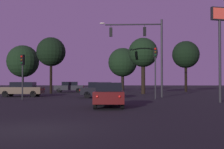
{
  "coord_description": "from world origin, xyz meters",
  "views": [
    {
      "loc": [
        3.29,
        -9.97,
        1.6
      ],
      "look_at": [
        1.71,
        21.77,
        2.31
      ],
      "focal_mm": 48.92,
      "sensor_mm": 36.0,
      "label": 1
    }
  ],
  "objects_px": {
    "traffic_light_corner_right": "(22,68)",
    "tree_behind_sign": "(186,55)",
    "car_far_lane": "(69,87)",
    "tree_left_far": "(123,62)",
    "traffic_light_corner_left": "(155,62)",
    "tree_right_cluster": "(143,53)",
    "traffic_signal_mast_arm": "(145,44)",
    "tree_center_horizon": "(23,61)",
    "tree_lot_edge": "(51,52)",
    "car_crossing_left": "(101,90)",
    "store_sign_illuminated": "(220,33)",
    "car_nearside_lane": "(109,94)",
    "car_crossing_right": "(22,89)"
  },
  "relations": [
    {
      "from": "traffic_light_corner_right",
      "to": "tree_behind_sign",
      "type": "bearing_deg",
      "value": 49.54
    },
    {
      "from": "car_far_lane",
      "to": "tree_left_far",
      "type": "relative_size",
      "value": 0.61
    },
    {
      "from": "traffic_light_corner_left",
      "to": "tree_right_cluster",
      "type": "distance_m",
      "value": 11.28
    },
    {
      "from": "traffic_signal_mast_arm",
      "to": "traffic_light_corner_left",
      "type": "height_order",
      "value": "traffic_signal_mast_arm"
    },
    {
      "from": "traffic_signal_mast_arm",
      "to": "traffic_light_corner_right",
      "type": "xyz_separation_m",
      "value": [
        -10.81,
        -4.62,
        -2.59
      ]
    },
    {
      "from": "traffic_light_corner_left",
      "to": "traffic_light_corner_right",
      "type": "bearing_deg",
      "value": -171.6
    },
    {
      "from": "tree_center_horizon",
      "to": "tree_behind_sign",
      "type": "bearing_deg",
      "value": 8.18
    },
    {
      "from": "traffic_light_corner_right",
      "to": "tree_left_far",
      "type": "distance_m",
      "value": 26.33
    },
    {
      "from": "traffic_light_corner_left",
      "to": "tree_behind_sign",
      "type": "xyz_separation_m",
      "value": [
        6.41,
        19.37,
        2.36
      ]
    },
    {
      "from": "car_far_lane",
      "to": "tree_lot_edge",
      "type": "relative_size",
      "value": 0.6
    },
    {
      "from": "car_far_lane",
      "to": "tree_lot_edge",
      "type": "height_order",
      "value": "tree_lot_edge"
    },
    {
      "from": "car_crossing_left",
      "to": "tree_right_cluster",
      "type": "distance_m",
      "value": 11.17
    },
    {
      "from": "traffic_signal_mast_arm",
      "to": "tree_center_horizon",
      "type": "distance_m",
      "value": 21.34
    },
    {
      "from": "traffic_signal_mast_arm",
      "to": "tree_center_horizon",
      "type": "xyz_separation_m",
      "value": [
        -16.9,
        13.0,
        -0.87
      ]
    },
    {
      "from": "car_far_lane",
      "to": "store_sign_illuminated",
      "type": "relative_size",
      "value": 0.61
    },
    {
      "from": "traffic_signal_mast_arm",
      "to": "tree_center_horizon",
      "type": "height_order",
      "value": "traffic_signal_mast_arm"
    },
    {
      "from": "car_far_lane",
      "to": "tree_lot_edge",
      "type": "bearing_deg",
      "value": -106.9
    },
    {
      "from": "tree_center_horizon",
      "to": "tree_right_cluster",
      "type": "xyz_separation_m",
      "value": [
        17.15,
        -4.81,
        0.7
      ]
    },
    {
      "from": "traffic_signal_mast_arm",
      "to": "tree_behind_sign",
      "type": "distance_m",
      "value": 17.96
    },
    {
      "from": "car_nearside_lane",
      "to": "tree_right_cluster",
      "type": "xyz_separation_m",
      "value": [
        3.15,
        19.79,
        4.4
      ]
    },
    {
      "from": "car_crossing_left",
      "to": "tree_right_cluster",
      "type": "relative_size",
      "value": 0.59
    },
    {
      "from": "traffic_light_corner_left",
      "to": "car_crossing_right",
      "type": "height_order",
      "value": "traffic_light_corner_left"
    },
    {
      "from": "tree_left_far",
      "to": "traffic_signal_mast_arm",
      "type": "bearing_deg",
      "value": -82.9
    },
    {
      "from": "traffic_light_corner_right",
      "to": "store_sign_illuminated",
      "type": "height_order",
      "value": "store_sign_illuminated"
    },
    {
      "from": "car_nearside_lane",
      "to": "tree_left_far",
      "type": "distance_m",
      "value": 32.13
    },
    {
      "from": "traffic_light_corner_right",
      "to": "tree_center_horizon",
      "type": "xyz_separation_m",
      "value": [
        -6.09,
        17.62,
        1.72
      ]
    },
    {
      "from": "tree_behind_sign",
      "to": "tree_lot_edge",
      "type": "distance_m",
      "value": 20.36
    },
    {
      "from": "traffic_light_corner_right",
      "to": "car_far_lane",
      "type": "bearing_deg",
      "value": 88.2
    },
    {
      "from": "traffic_light_corner_right",
      "to": "car_crossing_right",
      "type": "xyz_separation_m",
      "value": [
        -1.88,
        5.36,
        -1.98
      ]
    },
    {
      "from": "traffic_light_corner_right",
      "to": "car_nearside_lane",
      "type": "height_order",
      "value": "traffic_light_corner_right"
    },
    {
      "from": "tree_behind_sign",
      "to": "car_nearside_lane",
      "type": "bearing_deg",
      "value": -109.74
    },
    {
      "from": "car_nearside_lane",
      "to": "store_sign_illuminated",
      "type": "height_order",
      "value": "store_sign_illuminated"
    },
    {
      "from": "car_crossing_left",
      "to": "tree_behind_sign",
      "type": "height_order",
      "value": "tree_behind_sign"
    },
    {
      "from": "car_crossing_right",
      "to": "car_far_lane",
      "type": "bearing_deg",
      "value": 79.27
    },
    {
      "from": "tree_center_horizon",
      "to": "tree_right_cluster",
      "type": "bearing_deg",
      "value": -15.65
    },
    {
      "from": "traffic_signal_mast_arm",
      "to": "tree_lot_edge",
      "type": "distance_m",
      "value": 14.67
    },
    {
      "from": "tree_right_cluster",
      "to": "car_crossing_right",
      "type": "bearing_deg",
      "value": -150.04
    },
    {
      "from": "car_nearside_lane",
      "to": "tree_left_far",
      "type": "xyz_separation_m",
      "value": [
        0.37,
        31.89,
        3.95
      ]
    },
    {
      "from": "car_nearside_lane",
      "to": "car_crossing_left",
      "type": "height_order",
      "value": "same"
    },
    {
      "from": "store_sign_illuminated",
      "to": "tree_center_horizon",
      "type": "xyz_separation_m",
      "value": [
        -22.13,
        20.11,
        -0.77
      ]
    },
    {
      "from": "car_nearside_lane",
      "to": "car_crossing_right",
      "type": "height_order",
      "value": "same"
    },
    {
      "from": "car_crossing_right",
      "to": "store_sign_illuminated",
      "type": "xyz_separation_m",
      "value": [
        17.92,
        -7.85,
        4.47
      ]
    },
    {
      "from": "traffic_light_corner_left",
      "to": "tree_right_cluster",
      "type": "height_order",
      "value": "tree_right_cluster"
    },
    {
      "from": "traffic_signal_mast_arm",
      "to": "car_nearside_lane",
      "type": "bearing_deg",
      "value": -104.04
    },
    {
      "from": "car_crossing_left",
      "to": "tree_center_horizon",
      "type": "distance_m",
      "value": 19.18
    },
    {
      "from": "car_crossing_right",
      "to": "tree_behind_sign",
      "type": "xyz_separation_m",
      "value": [
        19.86,
        15.72,
        4.86
      ]
    },
    {
      "from": "car_nearside_lane",
      "to": "car_far_lane",
      "type": "bearing_deg",
      "value": 106.17
    },
    {
      "from": "tree_right_cluster",
      "to": "car_crossing_left",
      "type": "bearing_deg",
      "value": -116.45
    },
    {
      "from": "traffic_light_corner_right",
      "to": "tree_right_cluster",
      "type": "bearing_deg",
      "value": 49.21
    },
    {
      "from": "traffic_signal_mast_arm",
      "to": "car_nearside_lane",
      "type": "distance_m",
      "value": 12.8
    }
  ]
}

